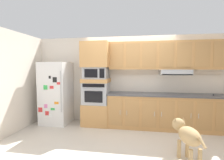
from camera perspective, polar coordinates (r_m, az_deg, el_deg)
name	(u,v)px	position (r m, az deg, el deg)	size (l,w,h in m)	color
ground_plane	(127,137)	(3.95, 5.17, -19.61)	(9.60, 9.60, 0.00)	beige
back_kitchen_wall	(130,80)	(4.74, 6.23, 0.02)	(6.20, 0.12, 2.50)	silver
side_panel_left	(16,82)	(4.73, -30.87, -0.56)	(0.12, 7.10, 2.50)	silver
refrigerator	(56,93)	(4.93, -19.14, -4.35)	(0.76, 0.73, 1.76)	white
oven_base_cabinet	(96,114)	(4.69, -5.53, -11.82)	(0.74, 0.62, 0.60)	tan
built_in_oven	(96,93)	(4.56, -5.59, -4.56)	(0.70, 0.62, 0.60)	#A8AAAF
appliance_mid_shelf	(96,80)	(4.52, -5.62, -0.17)	(0.74, 0.62, 0.10)	tan
microwave	(96,73)	(4.51, -5.64, 2.49)	(0.64, 0.54, 0.32)	#A8AAAF
appliance_upper_cabinet	(96,55)	(4.52, -5.68, 8.83)	(0.74, 0.62, 0.68)	tan
lower_cabinet_run	(165,112)	(4.56, 18.18, -10.67)	(2.99, 0.63, 0.88)	tan
countertop_slab	(165,95)	(4.47, 18.31, -4.94)	(3.03, 0.64, 0.04)	#4C4C51
backsplash_panel	(164,83)	(4.72, 17.84, -1.15)	(3.03, 0.02, 0.50)	white
upper_cabinet_with_hood	(166,57)	(4.55, 18.56, 7.88)	(2.99, 0.48, 0.88)	tan
screwdriver	(214,95)	(4.75, 32.40, -4.45)	(0.16, 0.15, 0.03)	black
dog	(187,134)	(3.20, 24.91, -17.08)	(0.42, 0.89, 0.68)	tan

